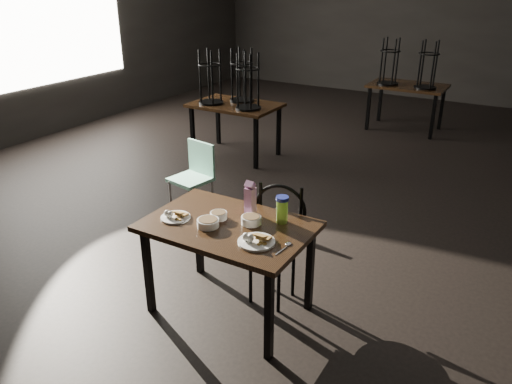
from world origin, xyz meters
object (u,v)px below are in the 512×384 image
Objects in this scene: bentwood_chair at (275,234)px; water_bottle at (282,209)px; juice_carton at (250,199)px; school_chair at (195,173)px; main_table at (228,233)px.

water_bottle is at bearing -59.32° from bentwood_chair.
juice_carton reaches higher than water_bottle.
school_chair is (-1.42, 0.86, -0.07)m from bentwood_chair.
juice_carton is 0.34× the size of school_chair.
water_bottle is 0.36m from bentwood_chair.
water_bottle is at bearing 1.38° from juice_carton.
juice_carton reaches higher than main_table.
water_bottle reaches higher than bentwood_chair.
juice_carton is at bearing -143.82° from bentwood_chair.
juice_carton is 0.26m from water_bottle.
school_chair is (-1.28, 1.01, -0.39)m from juice_carton.
water_bottle is (0.32, 0.22, 0.18)m from main_table.
juice_carton is 0.38m from bentwood_chair.
main_table is 0.43m from water_bottle.
bentwood_chair is 1.15× the size of school_chair.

